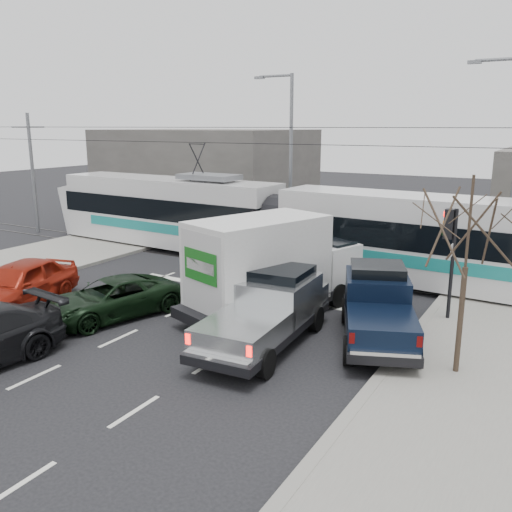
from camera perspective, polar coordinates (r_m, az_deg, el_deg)
The scene contains 15 objects.
ground at distance 16.01m, azimuth -9.84°, elevation -9.71°, with size 120.00×120.00×0.00m, color black.
sidewalk_right at distance 12.77m, azimuth 24.54°, elevation -16.81°, with size 6.00×60.00×0.15m, color gray.
rails at distance 24.06m, azimuth 5.60°, elevation -1.59°, with size 60.00×1.60×0.03m, color #33302D.
building_left at distance 40.84m, azimuth -5.24°, elevation 8.90°, with size 14.00×10.00×6.00m, color #68625E.
bare_tree at distance 14.02m, azimuth 21.48°, elevation 2.42°, with size 2.40×2.40×5.00m.
traffic_signal at distance 18.27m, azimuth 19.75°, elevation 1.61°, with size 0.44×0.44×3.60m.
street_lamp_near at distance 25.28m, azimuth 25.38°, elevation 9.65°, with size 2.38×0.25×9.00m.
street_lamp_far at distance 30.48m, azimuth 3.38°, elevation 11.35°, with size 2.38×0.25×9.00m.
catenary at distance 23.36m, azimuth 5.82°, elevation 7.61°, with size 60.00×0.20×7.00m.
tram at distance 24.73m, azimuth 2.64°, elevation 3.40°, with size 26.56×3.82×5.40m.
silver_pickup at distance 15.98m, azimuth 1.47°, elevation -5.54°, with size 2.39×5.90×2.10m.
box_truck at distance 18.15m, azimuth 1.63°, elevation -1.15°, with size 4.36×7.13×3.37m.
navy_pickup at distance 16.56m, azimuth 12.67°, elevation -5.11°, with size 3.65×5.44×2.16m.
green_car at distance 18.77m, azimuth -15.00°, elevation -4.34°, with size 2.16×4.69×1.30m, color black.
red_car at distance 20.83m, azimuth -23.69°, elevation -2.75°, with size 1.97×4.90×1.67m, color maroon.
Camera 1 is at (9.63, -11.14, 6.27)m, focal length 38.00 mm.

